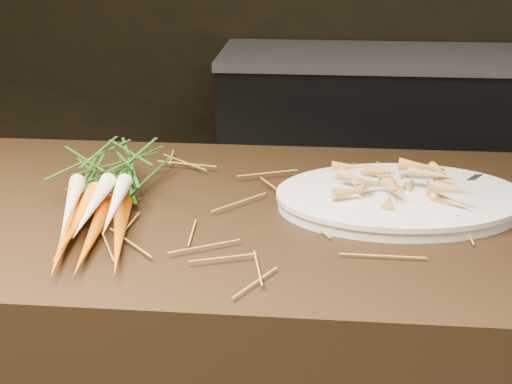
# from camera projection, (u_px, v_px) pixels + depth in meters

# --- Properties ---
(back_counter) EXTENTS (1.82, 0.62, 0.84)m
(back_counter) POSITION_uv_depth(u_px,v_px,m) (414.00, 142.00, 3.03)
(back_counter) COLOR black
(back_counter) RESTS_ON ground
(straw_bedding) EXTENTS (1.40, 0.60, 0.02)m
(straw_bedding) POSITION_uv_depth(u_px,v_px,m) (416.00, 208.00, 1.14)
(straw_bedding) COLOR olive
(straw_bedding) RESTS_ON main_counter
(root_veg_bunch) EXTENTS (0.21, 0.49, 0.09)m
(root_veg_bunch) POSITION_uv_depth(u_px,v_px,m) (106.00, 186.00, 1.14)
(root_veg_bunch) COLOR orange
(root_veg_bunch) RESTS_ON main_counter
(serving_platter) EXTENTS (0.48, 0.35, 0.02)m
(serving_platter) POSITION_uv_depth(u_px,v_px,m) (400.00, 201.00, 1.16)
(serving_platter) COLOR white
(serving_platter) RESTS_ON main_counter
(roasted_veg_heap) EXTENTS (0.23, 0.18, 0.05)m
(roasted_veg_heap) POSITION_uv_depth(u_px,v_px,m) (401.00, 182.00, 1.15)
(roasted_veg_heap) COLOR olive
(roasted_veg_heap) RESTS_ON serving_platter
(serving_fork) EXTENTS (0.11, 0.14, 0.00)m
(serving_fork) POSITION_uv_depth(u_px,v_px,m) (490.00, 197.00, 1.14)
(serving_fork) COLOR silver
(serving_fork) RESTS_ON serving_platter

